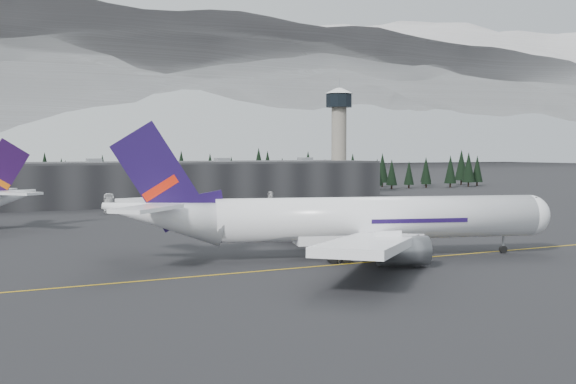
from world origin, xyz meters
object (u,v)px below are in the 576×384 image
terminal (128,183)px  jet_main (340,220)px  control_tower (339,129)px  gse_vehicle_b (271,203)px  gse_vehicle_a (109,211)px

terminal → jet_main: jet_main is taller
control_tower → gse_vehicle_b: bearing=-145.8°
gse_vehicle_b → control_tower: bearing=96.4°
gse_vehicle_a → jet_main: bearing=-72.1°
gse_vehicle_a → gse_vehicle_b: size_ratio=1.29×
gse_vehicle_b → terminal: bearing=-151.0°
control_tower → gse_vehicle_b: (-38.99, -26.51, -22.71)m
control_tower → jet_main: size_ratio=0.56×
control_tower → jet_main: (-74.74, -124.48, -17.71)m
gse_vehicle_a → gse_vehicle_b: (48.95, 7.03, -0.04)m
control_tower → gse_vehicle_b: control_tower is taller
gse_vehicle_b → jet_main: bearing=-47.9°
jet_main → gse_vehicle_a: bearing=114.6°
control_tower → gse_vehicle_a: size_ratio=7.16×
control_tower → jet_main: control_tower is taller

